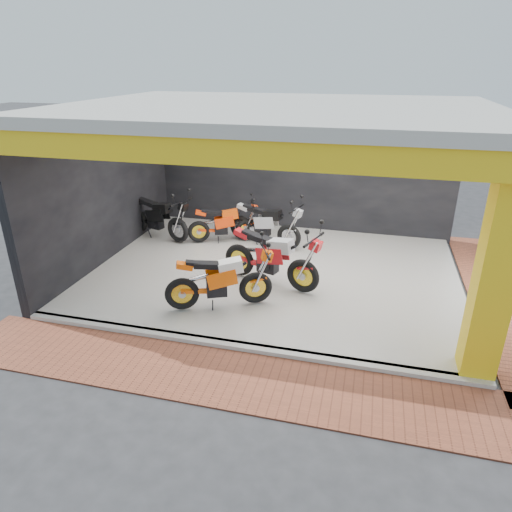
{
  "coord_description": "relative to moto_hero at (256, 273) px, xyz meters",
  "views": [
    {
      "loc": [
        1.93,
        -7.2,
        4.48
      ],
      "look_at": [
        -0.16,
        0.88,
        0.9
      ],
      "focal_mm": 32.0,
      "sensor_mm": 36.0,
      "label": 1
    }
  ],
  "objects": [
    {
      "name": "paver_front",
      "position": [
        0.04,
        -2.2,
        -0.75
      ],
      "size": [
        9.0,
        1.4,
        0.03
      ],
      "primitive_type": "cube",
      "color": "brown",
      "rests_on": "ground"
    },
    {
      "name": "ground",
      "position": [
        0.04,
        -0.4,
        -0.76
      ],
      "size": [
        80.0,
        80.0,
        0.0
      ],
      "primitive_type": "plane",
      "color": "#2D2D30",
      "rests_on": "ground"
    },
    {
      "name": "header_beam_front",
      "position": [
        0.04,
        -1.4,
        2.54
      ],
      "size": [
        8.4,
        0.3,
        0.4
      ],
      "primitive_type": "cube",
      "color": "yellow",
      "rests_on": "corner_column"
    },
    {
      "name": "moto_row_a",
      "position": [
        0.81,
        0.68,
        0.06
      ],
      "size": [
        2.53,
        1.54,
        1.45
      ],
      "primitive_type": null,
      "rotation": [
        0.0,
        0.0,
        -0.3
      ],
      "color": "red",
      "rests_on": "showroom_floor"
    },
    {
      "name": "moto_row_d",
      "position": [
        -2.76,
        2.64,
        0.02
      ],
      "size": [
        2.37,
        1.47,
        1.36
      ],
      "primitive_type": null,
      "rotation": [
        0.0,
        0.0,
        -0.31
      ],
      "color": "black",
      "rests_on": "showroom_floor"
    },
    {
      "name": "floor_kerb",
      "position": [
        0.04,
        -1.42,
        -0.71
      ],
      "size": [
        8.0,
        0.2,
        0.1
      ],
      "primitive_type": "cube",
      "color": "silver",
      "rests_on": "ground"
    },
    {
      "name": "paver_right",
      "position": [
        4.84,
        1.6,
        -0.75
      ],
      "size": [
        1.4,
        7.0,
        0.03
      ],
      "primitive_type": "cube",
      "color": "brown",
      "rests_on": "ground"
    },
    {
      "name": "showroom_ceiling",
      "position": [
        0.04,
        1.6,
        2.84
      ],
      "size": [
        8.4,
        6.4,
        0.2
      ],
      "primitive_type": "cube",
      "color": "beige",
      "rests_on": "corner_column"
    },
    {
      "name": "corner_column",
      "position": [
        3.79,
        -1.15,
        0.99
      ],
      "size": [
        0.5,
        0.5,
        3.5
      ],
      "primitive_type": "cube",
      "color": "yellow",
      "rests_on": "ground"
    },
    {
      "name": "left_wall",
      "position": [
        -4.06,
        1.6,
        0.99
      ],
      "size": [
        0.2,
        6.2,
        3.5
      ],
      "primitive_type": "cube",
      "color": "black",
      "rests_on": "ground"
    },
    {
      "name": "moto_hero",
      "position": [
        0.0,
        0.0,
        0.0
      ],
      "size": [
        2.31,
        1.64,
        1.33
      ],
      "primitive_type": null,
      "rotation": [
        0.0,
        0.0,
        0.43
      ],
      "color": "#F85A0A",
      "rests_on": "showroom_floor"
    },
    {
      "name": "moto_row_c",
      "position": [
        -1.07,
        3.22,
        -0.08
      ],
      "size": [
        2.05,
        1.35,
        1.17
      ],
      "primitive_type": null,
      "rotation": [
        0.0,
        0.0,
        0.37
      ],
      "color": "#FF3C0A",
      "rests_on": "showroom_floor"
    },
    {
      "name": "showroom_floor",
      "position": [
        0.04,
        1.6,
        -0.71
      ],
      "size": [
        8.0,
        6.0,
        0.1
      ],
      "primitive_type": "cube",
      "color": "silver",
      "rests_on": "ground"
    },
    {
      "name": "header_beam_right",
      "position": [
        4.04,
        1.6,
        2.54
      ],
      "size": [
        0.3,
        6.4,
        0.4
      ],
      "primitive_type": "cube",
      "color": "yellow",
      "rests_on": "corner_column"
    },
    {
      "name": "moto_row_b",
      "position": [
        0.11,
        2.91,
        -0.01
      ],
      "size": [
        2.28,
        1.32,
        1.31
      ],
      "primitive_type": null,
      "rotation": [
        0.0,
        0.0,
        -0.26
      ],
      "color": "#A8ABB0",
      "rests_on": "showroom_floor"
    },
    {
      "name": "back_wall",
      "position": [
        0.04,
        4.7,
        0.99
      ],
      "size": [
        8.2,
        0.2,
        3.5
      ],
      "primitive_type": "cube",
      "color": "black",
      "rests_on": "ground"
    }
  ]
}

